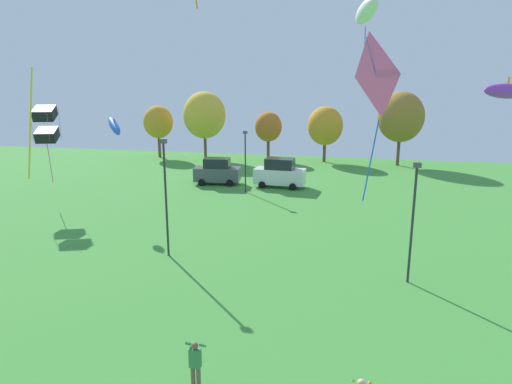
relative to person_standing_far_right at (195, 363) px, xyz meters
name	(u,v)px	position (x,y,z in m)	size (l,w,h in m)	color
person_standing_far_right	(195,363)	(0.00, 0.00, 0.00)	(0.52, 0.49, 1.71)	brown
kite_flying_0	(57,37)	(-3.84, 0.20, 9.65)	(2.83, 3.67, 4.58)	orange
kite_flying_2	(507,91)	(15.17, 25.49, 7.78)	(4.57, 4.00, 1.64)	purple
kite_flying_4	(375,80)	(5.07, 5.19, 8.49)	(1.46, 2.64, 5.99)	#E54C93
kite_flying_5	(114,126)	(-12.35, 17.98, 5.38)	(2.19, 2.33, 1.51)	blue
kite_flying_7	(366,11)	(4.74, 17.50, 12.47)	(1.80, 4.67, 2.87)	white
kite_flying_9	(46,124)	(-18.20, 18.41, 5.36)	(1.91, 2.02, 5.92)	black
parked_car_leftmost	(217,171)	(-8.06, 28.56, 0.25)	(4.42, 2.34, 2.47)	#4C5156
parked_car_second_from_left	(280,173)	(-2.11, 28.58, 0.33)	(4.68, 2.33, 2.67)	silver
light_post_0	(245,157)	(-4.71, 26.03, 2.10)	(0.36, 0.20, 5.34)	#2D2D33
light_post_1	(413,216)	(7.29, 9.70, 2.36)	(0.36, 0.20, 5.85)	#2D2D33
light_post_2	(166,192)	(-5.36, 10.50, 2.69)	(0.36, 0.20, 6.50)	#2D2D33
treeline_tree_0	(158,122)	(-19.97, 42.28, 3.49)	(3.71, 3.71, 6.51)	brown
treeline_tree_1	(204,115)	(-13.70, 41.97, 4.47)	(5.18, 5.18, 8.30)	brown
treeline_tree_2	(268,127)	(-5.95, 43.09, 3.10)	(3.29, 3.29, 5.89)	brown
treeline_tree_3	(325,126)	(0.90, 43.24, 3.35)	(4.18, 4.18, 6.62)	brown
treeline_tree_4	(401,117)	(9.38, 42.56, 4.58)	(5.18, 5.18, 8.40)	brown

